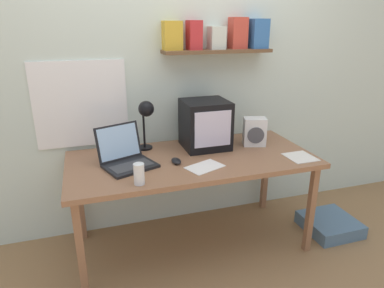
% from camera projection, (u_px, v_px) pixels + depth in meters
% --- Properties ---
extents(ground_plane, '(12.00, 12.00, 0.00)m').
position_uv_depth(ground_plane, '(192.00, 243.00, 2.66)').
color(ground_plane, '#936E47').
extents(back_wall, '(5.60, 0.24, 2.60)m').
position_uv_depth(back_wall, '(175.00, 66.00, 2.62)').
color(back_wall, silver).
rests_on(back_wall, ground_plane).
extents(corner_desk, '(1.72, 0.79, 0.72)m').
position_uv_depth(corner_desk, '(192.00, 164.00, 2.43)').
color(corner_desk, '#8F6144').
rests_on(corner_desk, ground_plane).
extents(crt_monitor, '(0.33, 0.32, 0.36)m').
position_uv_depth(crt_monitor, '(205.00, 124.00, 2.56)').
color(crt_monitor, black).
rests_on(crt_monitor, corner_desk).
extents(laptop, '(0.40, 0.39, 0.26)m').
position_uv_depth(laptop, '(125.00, 155.00, 2.27)').
color(laptop, black).
rests_on(laptop, corner_desk).
extents(desk_lamp, '(0.13, 0.18, 0.38)m').
position_uv_depth(desk_lamp, '(146.00, 114.00, 2.44)').
color(desk_lamp, black).
rests_on(desk_lamp, corner_desk).
extents(juice_glass, '(0.06, 0.06, 0.13)m').
position_uv_depth(juice_glass, '(139.00, 175.00, 2.00)').
color(juice_glass, white).
rests_on(juice_glass, corner_desk).
extents(space_heater, '(0.19, 0.16, 0.22)m').
position_uv_depth(space_heater, '(255.00, 132.00, 2.62)').
color(space_heater, white).
rests_on(space_heater, corner_desk).
extents(computer_mouse, '(0.07, 0.11, 0.03)m').
position_uv_depth(computer_mouse, '(176.00, 161.00, 2.31)').
color(computer_mouse, black).
rests_on(computer_mouse, corner_desk).
extents(loose_paper_near_laptop, '(0.19, 0.21, 0.00)m').
position_uv_depth(loose_paper_near_laptop, '(300.00, 157.00, 2.41)').
color(loose_paper_near_laptop, silver).
rests_on(loose_paper_near_laptop, corner_desk).
extents(open_notebook, '(0.28, 0.24, 0.00)m').
position_uv_depth(open_notebook, '(205.00, 167.00, 2.25)').
color(open_notebook, white).
rests_on(open_notebook, corner_desk).
extents(floor_cushion, '(0.40, 0.40, 0.11)m').
position_uv_depth(floor_cushion, '(329.00, 224.00, 2.81)').
color(floor_cushion, slate).
rests_on(floor_cushion, ground_plane).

